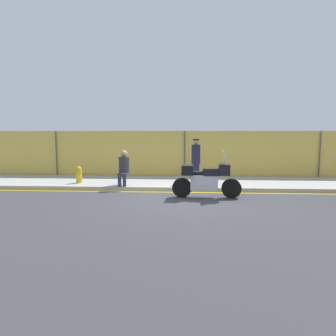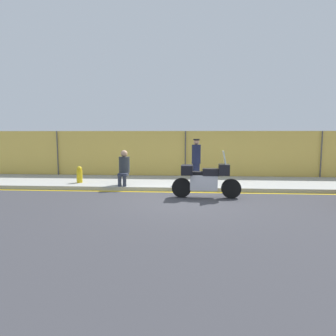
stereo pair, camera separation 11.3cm
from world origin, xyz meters
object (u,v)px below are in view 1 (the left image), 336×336
officer_standing (196,160)px  fire_hydrant (79,175)px  person_seated_on_curb (124,166)px  motorcycle (206,179)px

officer_standing → fire_hydrant: bearing=-174.8°
person_seated_on_curb → officer_standing: bearing=16.5°
person_seated_on_curb → fire_hydrant: (-1.83, 0.38, -0.39)m
motorcycle → person_seated_on_curb: (-2.90, 1.38, 0.24)m
officer_standing → motorcycle: bearing=-83.5°
person_seated_on_curb → motorcycle: bearing=-25.4°
fire_hydrant → officer_standing: bearing=5.2°
motorcycle → fire_hydrant: motorcycle is taller
fire_hydrant → person_seated_on_curb: bearing=-11.7°
person_seated_on_curb → fire_hydrant: bearing=168.3°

